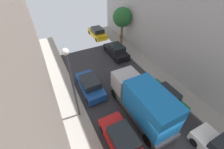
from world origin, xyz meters
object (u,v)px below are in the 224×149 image
object	(u,v)px
parked_car_right_2	(164,97)
potted_plant_1	(121,36)
parked_car_left_2	(122,140)
parked_car_right_4	(97,33)
parked_car_left_3	(90,85)
street_tree_1	(122,17)
parked_car_right_3	(116,51)
delivery_truck	(143,101)
lamp_post	(71,78)

from	to	relation	value
parked_car_right_2	potted_plant_1	bearing A→B (deg)	77.25
parked_car_left_2	parked_car_right_4	bearing A→B (deg)	72.59
parked_car_left_2	potted_plant_1	bearing A→B (deg)	60.44
parked_car_left_3	street_tree_1	size ratio (longest dim) A/B	0.82
parked_car_left_3	parked_car_right_3	xyz separation A→B (m)	(5.40, 4.61, 0.00)
street_tree_1	delivery_truck	bearing A→B (deg)	-112.70
parked_car_left_2	potted_plant_1	size ratio (longest dim) A/B	5.62
parked_car_left_3	parked_car_right_2	bearing A→B (deg)	-39.76
parked_car_right_3	delivery_truck	distance (m)	9.79
potted_plant_1	parked_car_right_3	bearing A→B (deg)	-127.28
parked_car_left_2	parked_car_right_4	world-z (taller)	same
street_tree_1	lamp_post	bearing A→B (deg)	-134.87
street_tree_1	parked_car_right_4	bearing A→B (deg)	122.19
parked_car_right_2	street_tree_1	distance (m)	12.43
parked_car_right_4	street_tree_1	size ratio (longest dim) A/B	0.82
lamp_post	street_tree_1	bearing A→B (deg)	45.13
parked_car_left_3	potted_plant_1	world-z (taller)	parked_car_left_3
parked_car_left_2	delivery_truck	bearing A→B (deg)	28.93
parked_car_left_2	potted_plant_1	xyz separation A→B (m)	(8.33, 14.69, -0.18)
parked_car_left_3	street_tree_1	world-z (taller)	street_tree_1
parked_car_left_3	potted_plant_1	bearing A→B (deg)	45.46
parked_car_left_3	parked_car_right_2	size ratio (longest dim) A/B	1.00
parked_car_right_3	potted_plant_1	xyz separation A→B (m)	(2.93, 3.85, -0.18)
parked_car_left_2	parked_car_left_3	bearing A→B (deg)	90.00
parked_car_right_4	potted_plant_1	distance (m)	3.88
street_tree_1	potted_plant_1	size ratio (longest dim) A/B	6.82
parked_car_right_4	delivery_truck	distance (m)	15.99
parked_car_left_2	parked_car_right_2	xyz separation A→B (m)	(5.40, 1.73, 0.00)
parked_car_right_4	street_tree_1	bearing A→B (deg)	-57.81
parked_car_right_2	parked_car_right_4	xyz separation A→B (m)	(0.00, 15.49, 0.00)
parked_car_left_2	street_tree_1	size ratio (longest dim) A/B	0.82
parked_car_right_3	parked_car_right_4	size ratio (longest dim) A/B	1.00
parked_car_right_4	parked_car_right_2	bearing A→B (deg)	-90.00
parked_car_right_2	parked_car_right_3	xyz separation A→B (m)	(0.00, 9.11, 0.00)
lamp_post	delivery_truck	bearing A→B (deg)	-27.08
lamp_post	parked_car_left_3	bearing A→B (deg)	51.41
street_tree_1	potted_plant_1	xyz separation A→B (m)	(0.60, 1.17, -3.37)
potted_plant_1	street_tree_1	bearing A→B (deg)	-117.22
parked_car_right_2	street_tree_1	world-z (taller)	street_tree_1
parked_car_left_2	parked_car_right_3	distance (m)	12.11
parked_car_right_2	potted_plant_1	distance (m)	13.29
parked_car_right_4	lamp_post	size ratio (longest dim) A/B	0.67
parked_car_right_4	lamp_post	distance (m)	15.64
parked_car_right_2	parked_car_left_2	bearing A→B (deg)	-162.22
delivery_truck	potted_plant_1	bearing A→B (deg)	66.89
parked_car_right_3	street_tree_1	bearing A→B (deg)	49.00
parked_car_left_2	parked_car_left_3	xyz separation A→B (m)	(0.00, 6.22, 0.00)
parked_car_left_2	parked_car_left_3	size ratio (longest dim) A/B	1.00
parked_car_left_2	lamp_post	world-z (taller)	lamp_post
parked_car_right_3	delivery_truck	xyz separation A→B (m)	(-2.70, -9.35, 1.07)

